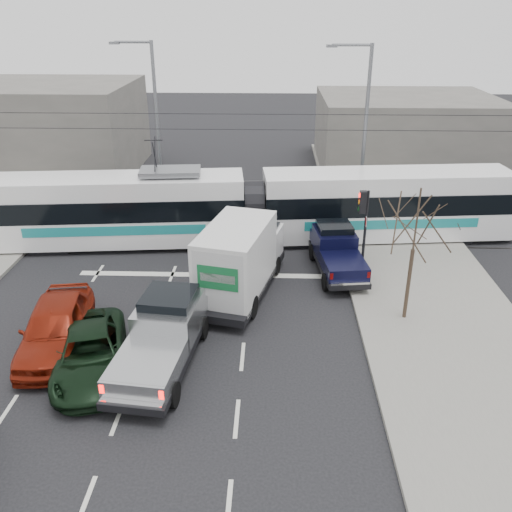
{
  "coord_description": "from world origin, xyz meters",
  "views": [
    {
      "loc": [
        2.63,
        -15.02,
        10.7
      ],
      "look_at": [
        2.02,
        4.15,
        1.8
      ],
      "focal_mm": 38.0,
      "sensor_mm": 36.0,
      "label": 1
    }
  ],
  "objects_px": {
    "street_lamp_near": "(362,122)",
    "navy_pickup": "(336,250)",
    "red_car": "(56,327)",
    "box_truck": "(240,259)",
    "bare_tree": "(416,226)",
    "traffic_signal": "(363,214)",
    "street_lamp_far": "(153,114)",
    "tram": "(253,207)",
    "green_car": "(90,353)",
    "silver_pickup": "(164,333)"
  },
  "relations": [
    {
      "from": "bare_tree",
      "to": "traffic_signal",
      "type": "distance_m",
      "value": 4.28
    },
    {
      "from": "traffic_signal",
      "to": "box_truck",
      "type": "xyz_separation_m",
      "value": [
        -5.08,
        -2.13,
        -1.19
      ]
    },
    {
      "from": "box_truck",
      "to": "bare_tree",
      "type": "bearing_deg",
      "value": -2.92
    },
    {
      "from": "box_truck",
      "to": "navy_pickup",
      "type": "xyz_separation_m",
      "value": [
        4.07,
        2.27,
        -0.58
      ]
    },
    {
      "from": "navy_pickup",
      "to": "red_car",
      "type": "bearing_deg",
      "value": -154.69
    },
    {
      "from": "navy_pickup",
      "to": "red_car",
      "type": "xyz_separation_m",
      "value": [
        -10.07,
        -6.34,
        -0.11
      ]
    },
    {
      "from": "traffic_signal",
      "to": "green_car",
      "type": "distance_m",
      "value": 12.28
    },
    {
      "from": "street_lamp_far",
      "to": "red_car",
      "type": "relative_size",
      "value": 1.78
    },
    {
      "from": "bare_tree",
      "to": "silver_pickup",
      "type": "xyz_separation_m",
      "value": [
        -8.43,
        -2.72,
        -2.76
      ]
    },
    {
      "from": "street_lamp_near",
      "to": "tram",
      "type": "distance_m",
      "value": 7.77
    },
    {
      "from": "traffic_signal",
      "to": "box_truck",
      "type": "bearing_deg",
      "value": -157.27
    },
    {
      "from": "bare_tree",
      "to": "green_car",
      "type": "bearing_deg",
      "value": -162.24
    },
    {
      "from": "traffic_signal",
      "to": "street_lamp_far",
      "type": "relative_size",
      "value": 0.4
    },
    {
      "from": "tram",
      "to": "green_car",
      "type": "distance_m",
      "value": 11.78
    },
    {
      "from": "traffic_signal",
      "to": "tram",
      "type": "distance_m",
      "value": 5.88
    },
    {
      "from": "bare_tree",
      "to": "street_lamp_far",
      "type": "distance_m",
      "value": 17.97
    },
    {
      "from": "bare_tree",
      "to": "silver_pickup",
      "type": "bearing_deg",
      "value": -162.09
    },
    {
      "from": "tram",
      "to": "silver_pickup",
      "type": "height_order",
      "value": "tram"
    },
    {
      "from": "traffic_signal",
      "to": "green_car",
      "type": "bearing_deg",
      "value": -142.18
    },
    {
      "from": "traffic_signal",
      "to": "navy_pickup",
      "type": "xyz_separation_m",
      "value": [
        -1.01,
        0.14,
        -1.77
      ]
    },
    {
      "from": "green_car",
      "to": "red_car",
      "type": "distance_m",
      "value": 1.96
    },
    {
      "from": "street_lamp_far",
      "to": "green_car",
      "type": "relative_size",
      "value": 1.84
    },
    {
      "from": "street_lamp_far",
      "to": "box_truck",
      "type": "xyz_separation_m",
      "value": [
        5.58,
        -11.63,
        -3.56
      ]
    },
    {
      "from": "green_car",
      "to": "silver_pickup",
      "type": "bearing_deg",
      "value": 0.93
    },
    {
      "from": "street_lamp_near",
      "to": "box_truck",
      "type": "xyz_separation_m",
      "value": [
        -5.92,
        -9.63,
        -3.56
      ]
    },
    {
      "from": "box_truck",
      "to": "red_car",
      "type": "relative_size",
      "value": 1.31
    },
    {
      "from": "street_lamp_near",
      "to": "green_car",
      "type": "height_order",
      "value": "street_lamp_near"
    },
    {
      "from": "street_lamp_near",
      "to": "silver_pickup",
      "type": "distance_m",
      "value": 16.89
    },
    {
      "from": "silver_pickup",
      "to": "red_car",
      "type": "xyz_separation_m",
      "value": [
        -3.78,
        0.53,
        -0.17
      ]
    },
    {
      "from": "traffic_signal",
      "to": "navy_pickup",
      "type": "height_order",
      "value": "traffic_signal"
    },
    {
      "from": "street_lamp_far",
      "to": "silver_pickup",
      "type": "bearing_deg",
      "value": -78.32
    },
    {
      "from": "green_car",
      "to": "red_car",
      "type": "height_order",
      "value": "red_car"
    },
    {
      "from": "box_truck",
      "to": "red_car",
      "type": "height_order",
      "value": "box_truck"
    },
    {
      "from": "street_lamp_near",
      "to": "street_lamp_far",
      "type": "distance_m",
      "value": 11.67
    },
    {
      "from": "bare_tree",
      "to": "box_truck",
      "type": "relative_size",
      "value": 0.76
    },
    {
      "from": "bare_tree",
      "to": "street_lamp_far",
      "type": "height_order",
      "value": "street_lamp_far"
    },
    {
      "from": "tram",
      "to": "red_car",
      "type": "bearing_deg",
      "value": -129.03
    },
    {
      "from": "traffic_signal",
      "to": "red_car",
      "type": "distance_m",
      "value": 12.83
    },
    {
      "from": "box_truck",
      "to": "navy_pickup",
      "type": "bearing_deg",
      "value": 42.99
    },
    {
      "from": "tram",
      "to": "green_car",
      "type": "xyz_separation_m",
      "value": [
        -4.77,
        -10.71,
        -1.14
      ]
    },
    {
      "from": "bare_tree",
      "to": "navy_pickup",
      "type": "height_order",
      "value": "bare_tree"
    },
    {
      "from": "traffic_signal",
      "to": "tram",
      "type": "height_order",
      "value": "tram"
    },
    {
      "from": "street_lamp_near",
      "to": "navy_pickup",
      "type": "distance_m",
      "value": 8.65
    },
    {
      "from": "tram",
      "to": "red_car",
      "type": "relative_size",
      "value": 5.0
    },
    {
      "from": "traffic_signal",
      "to": "red_car",
      "type": "xyz_separation_m",
      "value": [
        -11.08,
        -6.19,
        -1.88
      ]
    },
    {
      "from": "tram",
      "to": "navy_pickup",
      "type": "height_order",
      "value": "tram"
    },
    {
      "from": "traffic_signal",
      "to": "red_car",
      "type": "bearing_deg",
      "value": -150.8
    },
    {
      "from": "silver_pickup",
      "to": "navy_pickup",
      "type": "relative_size",
      "value": 1.22
    },
    {
      "from": "traffic_signal",
      "to": "navy_pickup",
      "type": "bearing_deg",
      "value": 172.01
    },
    {
      "from": "street_lamp_near",
      "to": "navy_pickup",
      "type": "bearing_deg",
      "value": -104.11
    }
  ]
}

